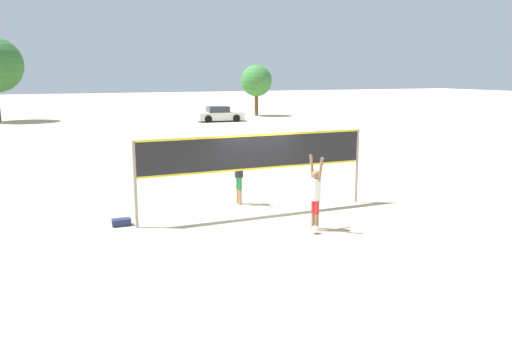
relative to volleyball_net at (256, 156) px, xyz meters
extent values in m
plane|color=#C6B28C|center=(0.00, 0.00, -1.77)|extent=(200.00, 200.00, 0.00)
cylinder|color=gray|center=(-3.59, 0.00, -0.55)|extent=(0.09, 0.09, 2.43)
cylinder|color=gray|center=(3.59, 0.00, -0.55)|extent=(0.09, 0.09, 2.43)
cube|color=black|center=(0.00, 0.00, 0.13)|extent=(7.08, 0.02, 1.07)
cube|color=yellow|center=(0.00, 0.00, 0.63)|extent=(7.08, 0.03, 0.06)
cube|color=yellow|center=(0.00, 0.00, -0.37)|extent=(7.08, 0.03, 0.06)
cylinder|color=#8C664C|center=(0.87, -2.20, -1.54)|extent=(0.11, 0.11, 0.46)
cylinder|color=red|center=(0.87, -2.20, -1.12)|extent=(0.12, 0.12, 0.38)
cylinder|color=#8C664C|center=(0.87, -2.00, -1.54)|extent=(0.11, 0.11, 0.46)
cylinder|color=red|center=(0.87, -2.00, -1.12)|extent=(0.12, 0.12, 0.38)
cylinder|color=white|center=(0.87, -2.10, -0.64)|extent=(0.28, 0.28, 0.59)
sphere|color=#8C664C|center=(0.87, -2.10, -0.23)|extent=(0.23, 0.23, 0.23)
cylinder|color=#8C664C|center=(0.87, -2.34, -0.05)|extent=(0.08, 0.22, 0.66)
cylinder|color=#8C664C|center=(0.87, -1.86, -0.05)|extent=(0.08, 0.22, 0.66)
cylinder|color=tan|center=(-0.09, 1.33, -1.52)|extent=(0.11, 0.11, 0.50)
cylinder|color=#267F3F|center=(-0.09, 1.33, -1.07)|extent=(0.12, 0.12, 0.41)
cylinder|color=tan|center=(-0.09, 1.13, -1.52)|extent=(0.11, 0.11, 0.50)
cylinder|color=#267F3F|center=(-0.09, 1.13, -1.07)|extent=(0.12, 0.12, 0.41)
cylinder|color=#26262D|center=(-0.09, 1.23, -0.54)|extent=(0.28, 0.28, 0.64)
sphere|color=tan|center=(-0.09, 1.23, -0.10)|extent=(0.25, 0.25, 0.25)
cylinder|color=tan|center=(-0.09, 1.47, 0.10)|extent=(0.08, 0.23, 0.72)
cylinder|color=tan|center=(-0.09, 0.98, 0.10)|extent=(0.08, 0.23, 0.72)
sphere|color=white|center=(0.70, -2.41, -1.66)|extent=(0.21, 0.21, 0.21)
cube|color=navy|center=(-3.96, 0.31, -1.67)|extent=(0.51, 0.27, 0.20)
cube|color=silver|center=(8.55, 28.75, -1.29)|extent=(4.22, 2.10, 0.70)
cube|color=#2D333D|center=(8.35, 28.76, -0.69)|extent=(1.97, 1.77, 0.51)
cylinder|color=black|center=(9.89, 29.48, -1.45)|extent=(0.66, 0.27, 0.64)
cylinder|color=black|center=(9.75, 27.80, -1.45)|extent=(0.66, 0.27, 0.64)
cylinder|color=black|center=(7.36, 29.69, -1.45)|extent=(0.66, 0.27, 0.64)
cylinder|color=black|center=(7.22, 28.02, -1.45)|extent=(0.66, 0.27, 0.64)
cylinder|color=brown|center=(13.90, 33.12, -0.45)|extent=(0.38, 0.38, 2.64)
sphere|color=#387A38|center=(13.90, 33.12, 1.73)|extent=(3.12, 3.12, 3.12)
camera|label=1|loc=(-5.67, -13.55, 2.43)|focal=35.00mm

